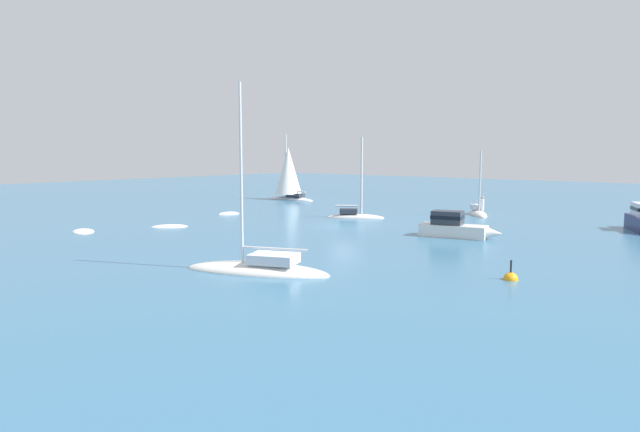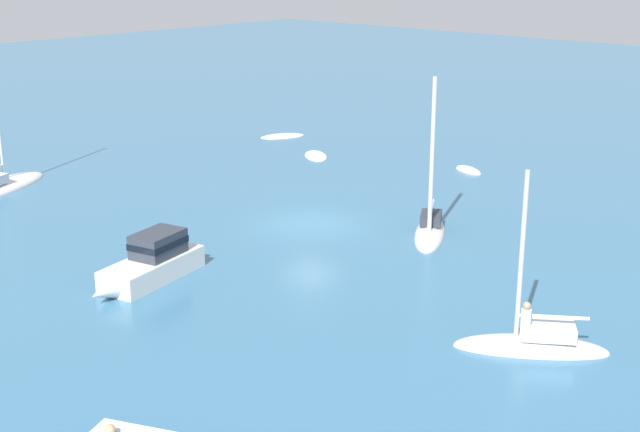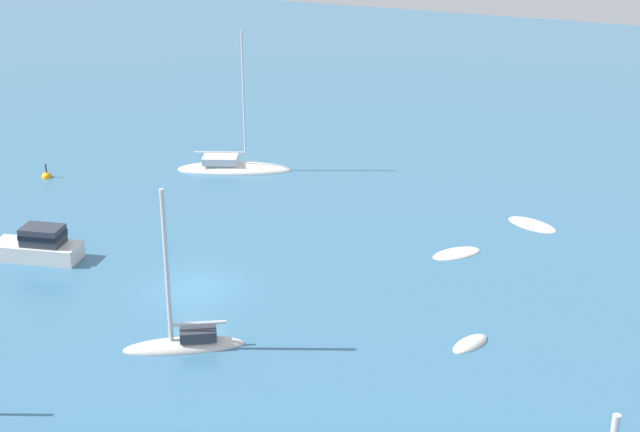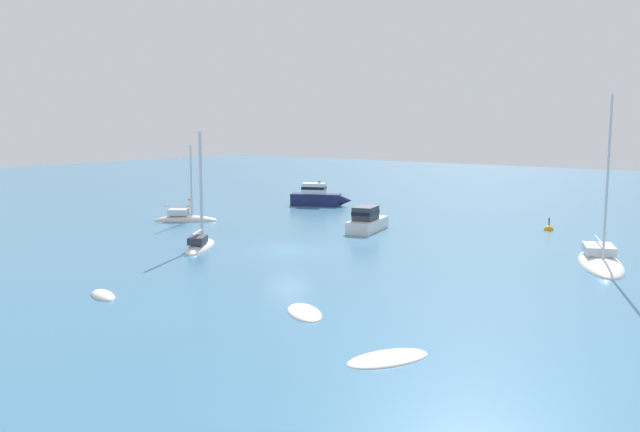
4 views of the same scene
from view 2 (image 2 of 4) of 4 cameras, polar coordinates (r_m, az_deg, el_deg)
name	(u,v)px [view 2 (image 2 of 4)]	position (r m, az deg, el deg)	size (l,w,h in m)	color
ground_plane	(310,224)	(39.59, -0.65, -0.52)	(160.00, 160.00, 0.00)	teal
ketch	(430,230)	(38.43, 7.11, -0.87)	(4.86, 3.70, 7.26)	silver
dinghy	(316,156)	(52.34, -0.27, 3.88)	(2.71, 2.92, 0.39)	silver
dinghy_1	(468,171)	(49.59, 9.55, 2.89)	(1.54, 2.20, 0.48)	silver
cabin_cruiser	(151,262)	(33.50, -10.87, -2.96)	(5.50, 2.59, 1.73)	silver
tender	(282,136)	(57.85, -2.45, 5.15)	(3.31, 2.55, 0.30)	silver
sailboat	(532,346)	(28.36, 13.54, -8.15)	(3.84, 4.69, 6.17)	silver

